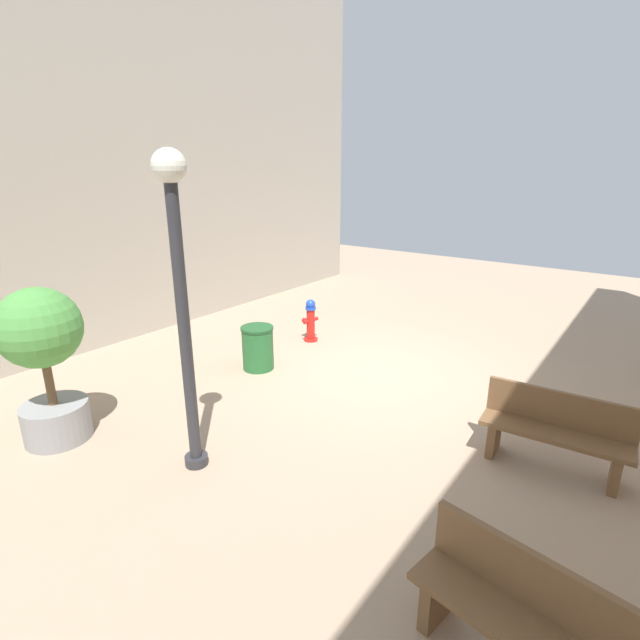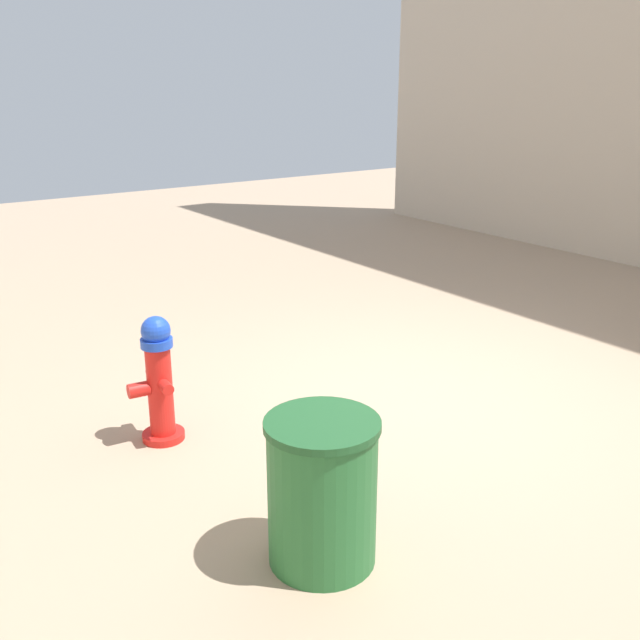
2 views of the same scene
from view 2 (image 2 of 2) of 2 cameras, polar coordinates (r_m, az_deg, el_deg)
The scene contains 3 objects.
ground_plane at distance 5.80m, azimuth 8.66°, elevation -6.07°, with size 23.40×23.40×0.00m, color tan.
fire_hydrant at distance 5.05m, azimuth -12.55°, elevation -4.57°, with size 0.37×0.40×0.90m.
trash_bin at distance 3.78m, azimuth 0.17°, elevation -13.30°, with size 0.58×0.58×0.79m.
Camera 2 is at (3.74, 3.73, 2.39)m, focal length 40.78 mm.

